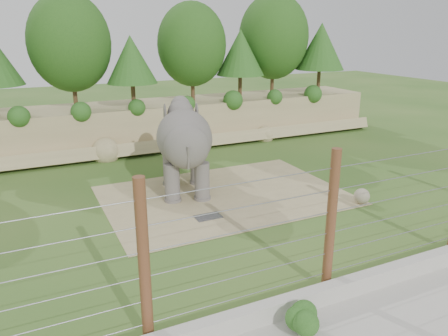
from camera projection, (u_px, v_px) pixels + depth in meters
name	position (u px, v px, depth m)	size (l,w,h in m)	color
ground	(248.00, 225.00, 15.88)	(90.00, 90.00, 0.00)	#325E1F
back_embankment	(155.00, 79.00, 25.80)	(30.00, 5.52, 8.77)	tan
dirt_patch	(224.00, 195.00, 18.66)	(10.00, 7.00, 0.02)	tan
drain_grate	(208.00, 217.00, 16.49)	(1.00, 0.60, 0.03)	#262628
elephant	(185.00, 150.00, 18.51)	(2.00, 4.67, 3.78)	#625D57
stone_ball	(362.00, 196.00, 17.68)	(0.64, 0.64, 0.64)	gray
retaining_wall	(338.00, 290.00, 11.51)	(26.00, 0.35, 0.50)	#BBB7AD
barrier_fence	(331.00, 222.00, 11.40)	(20.26, 0.26, 4.00)	brown
walkway_shrub	(304.00, 320.00, 10.09)	(0.78, 0.78, 0.78)	#285A1E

